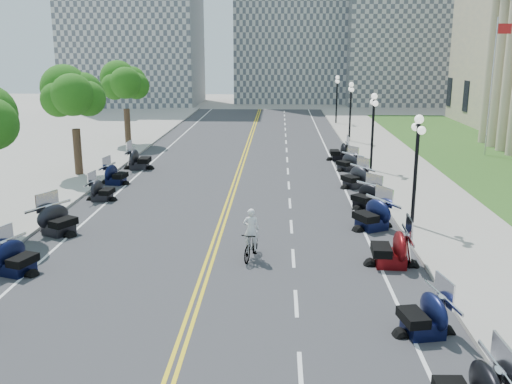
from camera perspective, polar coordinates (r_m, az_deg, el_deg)
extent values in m
plane|color=gray|center=(22.29, -4.56, -6.51)|extent=(160.00, 160.00, 0.00)
cube|color=#333335|center=(31.79, -2.43, -0.13)|extent=(16.00, 90.00, 0.01)
cube|color=yellow|center=(31.80, -2.64, -0.11)|extent=(0.12, 90.00, 0.00)
cube|color=yellow|center=(31.78, -2.21, -0.12)|extent=(0.12, 90.00, 0.00)
cube|color=white|center=(31.90, 9.11, -0.23)|extent=(0.12, 90.00, 0.00)
cube|color=white|center=(32.94, -13.59, 0.00)|extent=(0.12, 90.00, 0.00)
cube|color=white|center=(14.93, 4.47, -17.57)|extent=(0.12, 2.00, 0.00)
cube|color=white|center=(18.45, 4.03, -11.02)|extent=(0.12, 2.00, 0.00)
cube|color=white|center=(22.14, 3.75, -6.60)|extent=(0.12, 2.00, 0.00)
cube|color=white|center=(25.91, 3.55, -3.46)|extent=(0.12, 2.00, 0.00)
cube|color=white|center=(29.75, 3.41, -1.13)|extent=(0.12, 2.00, 0.00)
cube|color=white|center=(33.62, 3.30, 0.67)|extent=(0.12, 2.00, 0.00)
cube|color=white|center=(37.52, 3.21, 2.10)|extent=(0.12, 2.00, 0.00)
cube|color=white|center=(41.44, 3.14, 3.26)|extent=(0.12, 2.00, 0.00)
cube|color=white|center=(45.38, 3.08, 4.22)|extent=(0.12, 2.00, 0.00)
cube|color=white|center=(49.32, 3.03, 5.02)|extent=(0.12, 2.00, 0.00)
cube|color=white|center=(53.27, 2.98, 5.71)|extent=(0.12, 2.00, 0.00)
cube|color=white|center=(57.23, 2.95, 6.30)|extent=(0.12, 2.00, 0.00)
cube|color=white|center=(61.20, 2.91, 6.81)|extent=(0.12, 2.00, 0.00)
cube|color=white|center=(65.17, 2.89, 7.26)|extent=(0.12, 2.00, 0.00)
cube|color=white|center=(69.14, 2.86, 7.66)|extent=(0.12, 2.00, 0.00)
cube|color=white|center=(73.11, 2.84, 8.02)|extent=(0.12, 2.00, 0.00)
cube|color=#9E9991|center=(32.63, 16.28, -0.19)|extent=(5.00, 90.00, 0.15)
cube|color=#9E9991|center=(34.27, -20.21, 0.17)|extent=(5.00, 90.00, 0.15)
cube|color=#356023|center=(42.18, 23.00, 2.39)|extent=(9.00, 60.00, 0.10)
cube|color=gray|center=(85.38, -12.17, 17.35)|extent=(18.00, 14.00, 26.00)
cube|color=gray|center=(87.91, 15.71, 15.74)|extent=(20.00, 14.00, 22.00)
imported|color=#A51414|center=(21.85, -0.49, -5.31)|extent=(0.92, 1.95, 1.13)
imported|color=silver|center=(21.43, -0.50, -1.79)|extent=(0.61, 0.40, 1.66)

